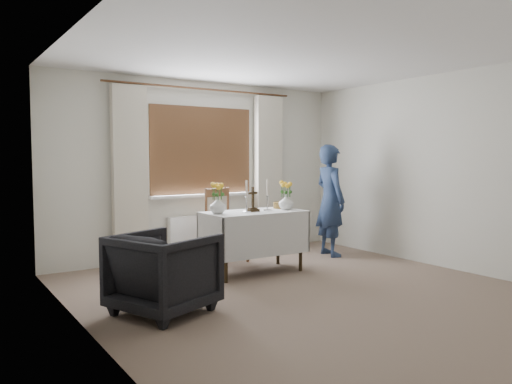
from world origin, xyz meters
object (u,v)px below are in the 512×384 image
wooden_cross (253,199)px  flower_vase_left (218,205)px  person (330,200)px  flower_vase_right (286,202)px  wooden_chair (227,225)px  altar_table (254,242)px  armchair (164,273)px

wooden_cross → flower_vase_left: bearing=173.3°
person → wooden_cross: 1.58m
flower_vase_right → person: bearing=19.0°
person → flower_vase_left: (-2.02, -0.29, 0.06)m
wooden_chair → flower_vase_right: bearing=-74.9°
wooden_cross → flower_vase_left: (-0.47, 0.03, -0.05)m
altar_table → armchair: altar_table is taller
person → wooden_cross: (-1.55, -0.32, 0.11)m
altar_table → armchair: 1.78m
altar_table → wooden_cross: bearing=-165.5°
wooden_chair → flower_vase_right: size_ratio=5.20×
wooden_chair → armchair: (-1.60, -1.60, -0.13)m
altar_table → flower_vase_left: size_ratio=6.33×
altar_table → flower_vase_left: 0.69m
wooden_cross → flower_vase_right: bearing=-10.0°
flower_vase_left → flower_vase_right: flower_vase_left is taller
wooden_chair → armchair: wooden_chair is taller
flower_vase_left → wooden_cross: bearing=-3.3°
person → flower_vase_right: 1.14m
flower_vase_left → flower_vase_right: 0.94m
wooden_cross → flower_vase_right: wooden_cross is taller
person → flower_vase_left: bearing=107.3°
altar_table → person: person is taller
flower_vase_left → flower_vase_right: bearing=-5.0°
wooden_chair → altar_table: bearing=-105.2°
altar_table → person: 1.61m
altar_table → wooden_cross: wooden_cross is taller
wooden_chair → person: (1.48, -0.42, 0.30)m
person → flower_vase_right: (-1.08, -0.37, 0.06)m
armchair → person: bearing=-90.8°
armchair → wooden_cross: wooden_cross is taller
person → wooden_chair: bearing=83.2°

